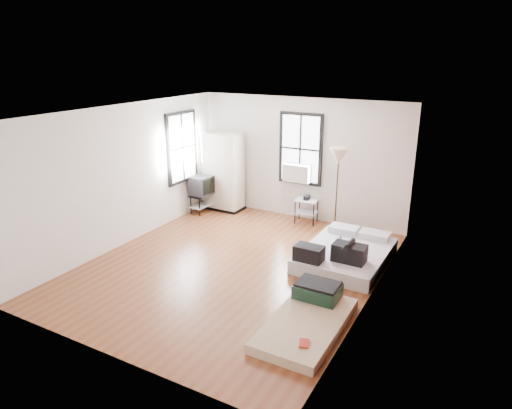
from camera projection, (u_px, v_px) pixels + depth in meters
The scene contains 8 objects.
ground at pixel (234, 266), 8.40m from camera, with size 6.00×6.00×0.00m, color brown.
room_shell at pixel (254, 172), 8.04m from camera, with size 5.02×6.02×2.80m.
mattress_main at pixel (345, 254), 8.48m from camera, with size 1.49×2.00×0.64m.
mattress_bare at pixel (309, 316), 6.59m from camera, with size 0.96×1.83×0.39m.
wardrobe at pixel (223, 172), 11.16m from camera, with size 0.97×0.57×1.91m.
side_table at pixel (307, 204), 10.38m from camera, with size 0.53×0.45×0.65m.
floor_lamp at pixel (339, 160), 9.47m from camera, with size 0.40×0.40×1.86m.
tv_stand at pixel (202, 187), 11.00m from camera, with size 0.49×0.66×0.91m.
Camera 1 is at (4.00, -6.47, 3.75)m, focal length 32.00 mm.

